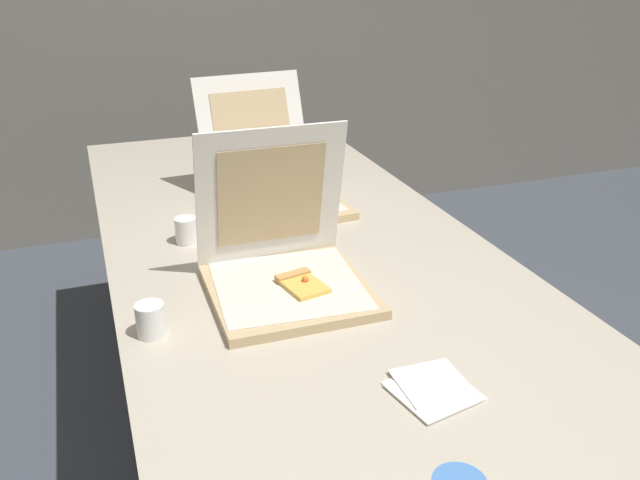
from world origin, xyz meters
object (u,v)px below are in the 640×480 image
object	(u,v)px
table	(292,252)
cup_white_near_left	(151,320)
pizza_box_front	(285,269)
cup_white_mid	(186,230)
napkin_pile	(433,389)
pizza_box_middle	(274,187)

from	to	relation	value
table	cup_white_near_left	size ratio (longest dim) A/B	32.00
pizza_box_front	cup_white_near_left	xyz separation A→B (m)	(-0.31, -0.09, -0.02)
pizza_box_front	table	bearing A→B (deg)	70.23
table	pizza_box_front	distance (m)	0.31
cup_white_mid	napkin_pile	size ratio (longest dim) A/B	0.44
napkin_pile	cup_white_mid	bearing A→B (deg)	110.80
pizza_box_middle	cup_white_mid	distance (m)	0.36
pizza_box_middle	cup_white_near_left	xyz separation A→B (m)	(-0.44, -0.64, -0.02)
cup_white_mid	napkin_pile	xyz separation A→B (m)	(0.30, -0.79, -0.03)
table	cup_white_mid	world-z (taller)	cup_white_mid
cup_white_mid	pizza_box_middle	bearing A→B (deg)	34.19
table	cup_white_near_left	xyz separation A→B (m)	(-0.41, -0.37, 0.08)
table	pizza_box_middle	world-z (taller)	pizza_box_middle
pizza_box_middle	napkin_pile	distance (m)	0.99
table	cup_white_near_left	bearing A→B (deg)	-138.33
napkin_pile	cup_white_near_left	bearing A→B (deg)	141.12
pizza_box_front	pizza_box_middle	size ratio (longest dim) A/B	0.74
cup_white_near_left	cup_white_mid	bearing A→B (deg)	71.53
pizza_box_middle	pizza_box_front	bearing A→B (deg)	-108.12
napkin_pile	table	bearing A→B (deg)	92.34
table	pizza_box_middle	distance (m)	0.28
cup_white_mid	table	bearing A→B (deg)	-13.05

